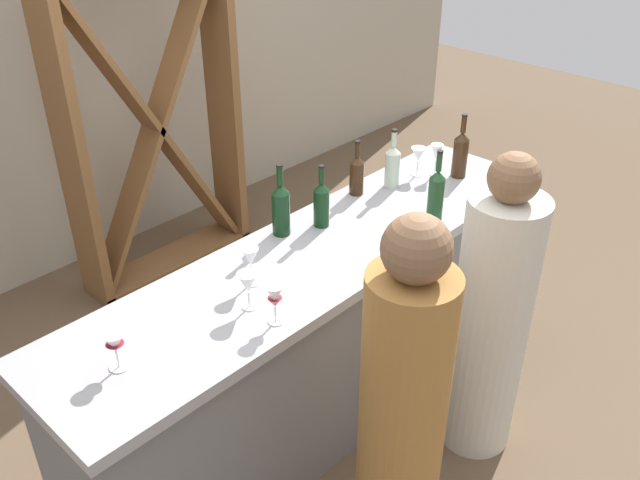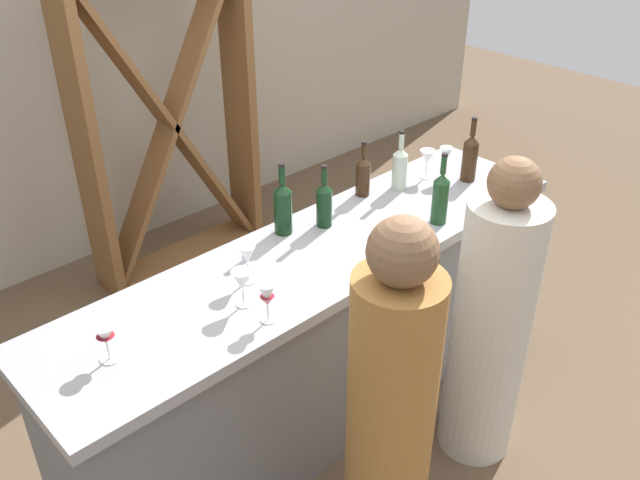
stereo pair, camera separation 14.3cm
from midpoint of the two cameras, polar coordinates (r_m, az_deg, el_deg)
name	(u,v)px [view 2 (the right image)]	position (r m, az deg, el deg)	size (l,w,h in m)	color
ground_plane	(320,413)	(3.53, 1.20, -14.18)	(12.00, 12.00, 0.00)	brown
back_wall	(66,44)	(4.47, -19.47, 15.09)	(8.00, 0.10, 2.80)	#B2A893
bar_counter	(320,337)	(3.21, 1.29, -8.09)	(2.58, 0.63, 0.96)	slate
wine_rack	(169,124)	(4.26, -11.52, 9.40)	(1.14, 0.28, 1.94)	brown
wine_bottle_leftmost_dark_green	(283,207)	(2.99, -1.74, 2.75)	(0.08, 0.08, 0.34)	black
wine_bottle_second_left_dark_green	(324,203)	(3.05, 1.70, 3.07)	(0.07, 0.07, 0.30)	black
wine_bottle_center_amber_brown	(363,175)	(3.33, 4.83, 5.39)	(0.07, 0.07, 0.28)	#331E0F
wine_bottle_second_right_olive_green	(440,197)	(3.13, 11.29, 3.52)	(0.07, 0.07, 0.34)	#193D1E
wine_bottle_rightmost_clear_pale	(400,167)	(3.41, 7.86, 6.00)	(0.07, 0.07, 0.31)	#B7C6B2
wine_bottle_far_right_amber_brown	(470,157)	(3.56, 13.51, 6.74)	(0.08, 0.08, 0.34)	#331E0F
wine_glass_near_left	(267,297)	(2.47, -2.76, -4.79)	(0.06, 0.06, 0.16)	white
wine_glass_near_center	(242,281)	(2.55, -4.90, -3.46)	(0.08, 0.08, 0.15)	white
wine_glass_near_right	(106,337)	(2.39, -15.77, -7.79)	(0.07, 0.07, 0.14)	white
wine_glass_far_left	(247,256)	(2.68, -4.56, -1.37)	(0.07, 0.07, 0.16)	white
wine_glass_far_center	(446,156)	(3.56, 11.58, 6.85)	(0.06, 0.06, 0.17)	white
wine_glass_far_right	(427,158)	(3.55, 10.07, 6.75)	(0.08, 0.08, 0.15)	white
person_left_guest	(390,422)	(2.50, 7.54, -14.84)	(0.33, 0.33, 1.55)	#9E6B33
person_center_guest	(491,327)	(3.05, 15.34, -7.05)	(0.43, 0.43, 1.47)	beige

